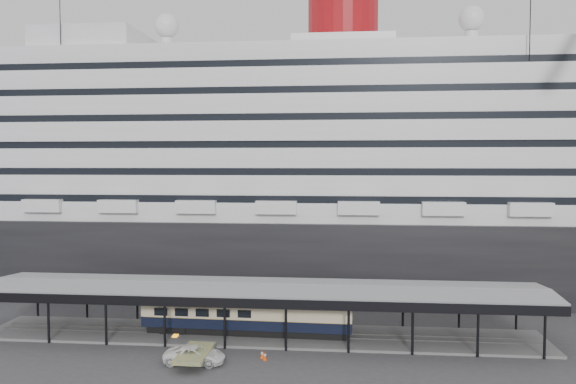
% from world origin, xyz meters
% --- Properties ---
extents(ground, '(200.00, 200.00, 0.00)m').
position_xyz_m(ground, '(0.00, 0.00, 0.00)').
color(ground, '#373739').
rests_on(ground, ground).
extents(cruise_ship, '(130.00, 30.00, 43.90)m').
position_xyz_m(cruise_ship, '(0.05, 32.00, 18.35)').
color(cruise_ship, black).
rests_on(cruise_ship, ground).
extents(platform_canopy, '(56.00, 9.18, 5.30)m').
position_xyz_m(platform_canopy, '(0.00, 5.00, 2.36)').
color(platform_canopy, slate).
rests_on(platform_canopy, ground).
extents(port_truck, '(5.31, 2.45, 1.47)m').
position_xyz_m(port_truck, '(-4.67, -3.19, 0.74)').
color(port_truck, white).
rests_on(port_truck, ground).
extents(pullman_carriage, '(21.23, 3.39, 20.78)m').
position_xyz_m(pullman_carriage, '(-1.50, 5.00, 2.53)').
color(pullman_carriage, black).
rests_on(pullman_carriage, ground).
extents(traffic_cone_left, '(0.47, 0.47, 0.71)m').
position_xyz_m(traffic_cone_left, '(-3.93, -1.96, 0.35)').
color(traffic_cone_left, red).
rests_on(traffic_cone_left, ground).
extents(traffic_cone_mid, '(0.49, 0.49, 0.75)m').
position_xyz_m(traffic_cone_mid, '(1.28, -1.73, 0.37)').
color(traffic_cone_mid, '#F4420D').
rests_on(traffic_cone_mid, ground).
extents(traffic_cone_right, '(0.46, 0.46, 0.72)m').
position_xyz_m(traffic_cone_right, '(0.97, -1.27, 0.36)').
color(traffic_cone_right, '#F85E0D').
rests_on(traffic_cone_right, ground).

